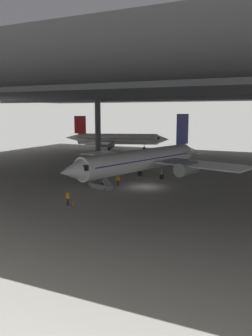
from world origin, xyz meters
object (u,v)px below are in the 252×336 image
(crew_worker_by_stairs, at_px, (118,180))
(baggage_tug, at_px, (133,168))
(crew_worker_near_nose, at_px, (68,197))
(airplane_main, at_px, (144,160))
(airplane_distant, at_px, (116,139))
(boarding_stairs, at_px, (101,183))
(traffic_cone_orange, at_px, (73,204))

(crew_worker_by_stairs, height_order, baggage_tug, crew_worker_by_stairs)
(crew_worker_near_nose, xyz_separation_m, baggage_tug, (-3.08, 26.37, -0.47))
(airplane_main, bearing_deg, airplane_distant, 122.29)
(baggage_tug, bearing_deg, airplane_distant, 121.59)
(boarding_stairs, distance_m, airplane_distant, 53.44)
(boarding_stairs, height_order, baggage_tug, boarding_stairs)
(boarding_stairs, relative_size, traffic_cone_orange, 7.54)
(crew_worker_by_stairs, relative_size, airplane_distant, 0.05)
(airplane_main, relative_size, baggage_tug, 13.43)
(traffic_cone_orange, xyz_separation_m, baggage_tug, (-3.75, 26.24, 0.23))
(crew_worker_by_stairs, xyz_separation_m, airplane_distant, (-23.37, 45.87, 2.30))
(crew_worker_near_nose, height_order, crew_worker_by_stairs, crew_worker_near_nose)
(crew_worker_near_nose, distance_m, airplane_distant, 63.08)
(crew_worker_near_nose, bearing_deg, airplane_distant, 111.37)
(crew_worker_by_stairs, bearing_deg, crew_worker_near_nose, -91.78)
(crew_worker_by_stairs, height_order, traffic_cone_orange, crew_worker_by_stairs)
(airplane_main, xyz_separation_m, traffic_cone_orange, (-1.46, -18.86, -3.04))
(traffic_cone_orange, bearing_deg, airplane_main, 85.58)
(crew_worker_near_nose, bearing_deg, crew_worker_by_stairs, 88.22)
(boarding_stairs, bearing_deg, baggage_tug, 96.94)
(traffic_cone_orange, bearing_deg, baggage_tug, 98.14)
(boarding_stairs, height_order, crew_worker_by_stairs, boarding_stairs)
(airplane_main, distance_m, airplane_distant, 46.99)
(baggage_tug, bearing_deg, crew_worker_by_stairs, -75.58)
(airplane_main, xyz_separation_m, baggage_tug, (-5.21, 7.38, -2.80))
(airplane_main, height_order, crew_worker_near_nose, airplane_main)
(crew_worker_by_stairs, xyz_separation_m, baggage_tug, (-3.48, 13.53, -0.36))
(airplane_distant, bearing_deg, baggage_tug, -58.41)
(crew_worker_near_nose, bearing_deg, airplane_main, 83.59)
(airplane_main, bearing_deg, crew_worker_by_stairs, -105.73)
(boarding_stairs, xyz_separation_m, airplane_distant, (-21.88, 48.69, 2.47))
(baggage_tug, bearing_deg, airplane_main, -54.77)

